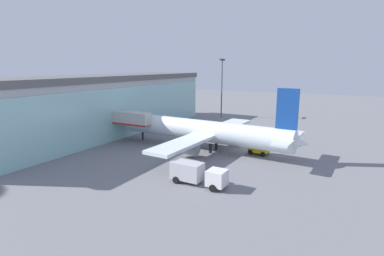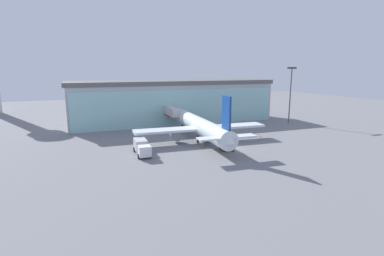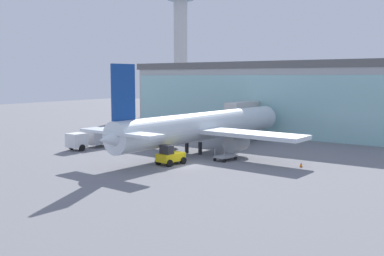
{
  "view_description": "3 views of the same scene",
  "coord_description": "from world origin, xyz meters",
  "views": [
    {
      "loc": [
        -50.19,
        -11.65,
        14.63
      ],
      "look_at": [
        -2.71,
        11.5,
        3.64
      ],
      "focal_mm": 28.0,
      "sensor_mm": 36.0,
      "label": 1
    },
    {
      "loc": [
        -31.54,
        -51.07,
        16.16
      ],
      "look_at": [
        -5.55,
        7.93,
        3.32
      ],
      "focal_mm": 28.0,
      "sensor_mm": 36.0,
      "label": 2
    },
    {
      "loc": [
        28.09,
        -41.86,
        10.0
      ],
      "look_at": [
        -4.73,
        8.8,
        3.13
      ],
      "focal_mm": 42.0,
      "sensor_mm": 36.0,
      "label": 3
    }
  ],
  "objects": [
    {
      "name": "pushback_tug",
      "position": [
        -1.64,
        -0.62,
        0.97
      ],
      "size": [
        2.62,
        3.45,
        2.3
      ],
      "rotation": [
        0.0,
        0.0,
        1.41
      ],
      "color": "yellow",
      "rests_on": "ground"
    },
    {
      "name": "baggage_cart",
      "position": [
        2.53,
        4.98,
        0.5
      ],
      "size": [
        2.03,
        3.02,
        1.5
      ],
      "rotation": [
        0.0,
        0.0,
        1.41
      ],
      "color": "gray",
      "rests_on": "ground"
    },
    {
      "name": "catering_truck",
      "position": [
        -18.03,
        3.4,
        1.47
      ],
      "size": [
        2.94,
        7.44,
        2.65
      ],
      "rotation": [
        0.0,
        0.0,
        4.64
      ],
      "color": "silver",
      "rests_on": "ground"
    },
    {
      "name": "safety_cone_nose",
      "position": [
        -4.84,
        3.63,
        0.28
      ],
      "size": [
        0.36,
        0.36,
        0.55
      ],
      "primitive_type": "cone",
      "color": "orange",
      "rests_on": "ground"
    },
    {
      "name": "jet_bridge",
      "position": [
        -4.34,
        26.69,
        4.61
      ],
      "size": [
        2.83,
        14.27,
        5.99
      ],
      "rotation": [
        0.0,
        0.0,
        1.53
      ],
      "color": "beige",
      "rests_on": "ground"
    },
    {
      "name": "safety_cone_wingtip",
      "position": [
        11.51,
        6.19,
        0.28
      ],
      "size": [
        0.36,
        0.36,
        0.55
      ],
      "primitive_type": "cone",
      "color": "orange",
      "rests_on": "ground"
    },
    {
      "name": "apron_light_mast",
      "position": [
        30.89,
        18.42,
        9.98
      ],
      "size": [
        3.2,
        0.4,
        16.57
      ],
      "color": "#59595E",
      "rests_on": "ground"
    },
    {
      "name": "ground",
      "position": [
        0.0,
        0.0,
        0.0
      ],
      "size": [
        240.0,
        240.0,
        0.0
      ],
      "primitive_type": "plane",
      "color": "slate"
    },
    {
      "name": "airplane",
      "position": [
        -3.18,
        9.04,
        3.4
      ],
      "size": [
        30.27,
        36.39,
        11.41
      ],
      "rotation": [
        0.0,
        0.0,
        1.47
      ],
      "color": "white",
      "rests_on": "ground"
    },
    {
      "name": "terminal_building",
      "position": [
        -0.01,
        34.37,
        6.34
      ],
      "size": [
        62.13,
        17.0,
        12.67
      ],
      "rotation": [
        0.0,
        0.0,
        -0.05
      ],
      "color": "#AFAFAF",
      "rests_on": "ground"
    }
  ]
}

